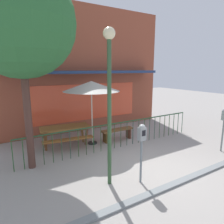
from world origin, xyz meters
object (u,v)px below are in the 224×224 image
at_px(patio_umbrella, 91,86).
at_px(patio_bench, 117,132).
at_px(street_tree, 20,23).
at_px(street_lamp, 109,86).
at_px(parking_meter_near, 224,118).
at_px(picnic_table_left, 65,131).
at_px(parking_meter_far, 142,138).

xyz_separation_m(patio_umbrella, patio_bench, (1.05, -0.18, -1.90)).
distance_m(street_tree, street_lamp, 2.95).
distance_m(parking_meter_near, street_tree, 7.04).
bearing_deg(street_tree, picnic_table_left, 38.46).
height_order(parking_meter_near, parking_meter_far, parking_meter_near).
relative_size(patio_bench, street_lamp, 0.37).
bearing_deg(patio_bench, patio_umbrella, 170.20).
relative_size(patio_umbrella, street_tree, 0.44).
xyz_separation_m(parking_meter_far, street_lamp, (-0.72, 0.36, 1.30)).
relative_size(patio_bench, parking_meter_far, 0.90).
xyz_separation_m(picnic_table_left, street_lamp, (0.07, -3.13, 1.89)).
height_order(patio_umbrella, parking_meter_far, patio_umbrella).
relative_size(picnic_table_left, street_tree, 0.36).
xyz_separation_m(picnic_table_left, patio_bench, (2.04, -0.47, -0.26)).
relative_size(picnic_table_left, parking_meter_far, 1.27).
bearing_deg(patio_umbrella, parking_meter_near, -40.89).
height_order(patio_bench, street_lamp, street_lamp).
bearing_deg(patio_umbrella, patio_bench, -9.80).
relative_size(parking_meter_near, parking_meter_far, 1.01).
xyz_separation_m(parking_meter_far, street_tree, (-2.24, 2.35, 2.87)).
xyz_separation_m(parking_meter_near, parking_meter_far, (-3.79, -0.09, -0.01)).
xyz_separation_m(picnic_table_left, parking_meter_far, (0.79, -3.49, 0.59)).
bearing_deg(parking_meter_far, patio_bench, 67.52).
bearing_deg(street_lamp, parking_meter_far, -26.76).
relative_size(picnic_table_left, parking_meter_near, 1.26).
distance_m(patio_umbrella, parking_meter_near, 4.86).
bearing_deg(street_lamp, patio_bench, 53.41).
bearing_deg(picnic_table_left, street_tree, -141.54).
height_order(picnic_table_left, parking_meter_far, parking_meter_far).
height_order(patio_bench, parking_meter_far, parking_meter_far).
bearing_deg(picnic_table_left, patio_umbrella, -16.43).
xyz_separation_m(patio_umbrella, parking_meter_far, (-0.20, -3.20, -1.05)).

